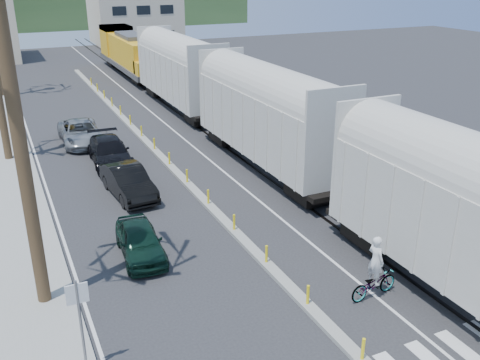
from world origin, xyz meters
name	(u,v)px	position (x,y,z in m)	size (l,w,h in m)	color
ground	(342,342)	(0.00, 0.00, 0.00)	(140.00, 140.00, 0.00)	#28282B
sidewalk	(3,145)	(-8.50, 25.00, 0.07)	(3.00, 90.00, 0.15)	gray
rails	(187,112)	(5.00, 28.00, 0.03)	(1.56, 100.00, 0.06)	black
median	(155,150)	(0.00, 19.96, 0.09)	(0.45, 60.00, 0.85)	gray
lane_markings	(103,134)	(-2.15, 25.00, 0.00)	(9.42, 90.00, 0.01)	silver
freight_train	(226,97)	(5.00, 20.30, 2.91)	(3.00, 60.94, 5.85)	beige
street_sign	(80,313)	(-7.30, 2.00, 1.97)	(0.60, 0.08, 3.00)	slate
car_lead	(140,241)	(-4.18, 7.74, 0.67)	(1.84, 4.02, 1.34)	black
car_second	(128,182)	(-3.13, 13.83, 0.76)	(2.02, 4.75, 1.52)	black
car_third	(110,152)	(-2.97, 18.82, 0.75)	(2.32, 5.24, 1.50)	black
car_rear	(81,132)	(-3.83, 23.56, 0.74)	(2.51, 5.33, 1.47)	#9D9FA1
cyclist	(374,278)	(2.40, 1.59, 0.75)	(1.08, 2.10, 2.34)	#9EA0A5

